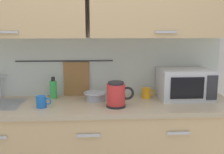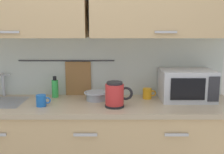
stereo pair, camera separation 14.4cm
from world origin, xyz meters
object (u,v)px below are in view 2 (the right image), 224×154
Objects in this scene: microwave at (187,85)px; mug_by_kettle at (148,93)px; mug_near_sink at (42,101)px; electric_kettle at (115,95)px; dish_soap_bottle at (55,88)px; mixing_bowl at (96,95)px.

microwave is 3.83× the size of mug_by_kettle.
electric_kettle is at bearing -1.60° from mug_near_sink.
dish_soap_bottle is (-0.55, 0.31, -0.01)m from electric_kettle.
electric_kettle is (-0.64, -0.22, -0.03)m from microwave.
electric_kettle is 1.89× the size of mug_by_kettle.
mug_near_sink is at bearing -170.54° from microwave.
dish_soap_bottle is 0.85m from mug_by_kettle.
electric_kettle is at bearing -139.03° from mug_by_kettle.
microwave is at bearing 1.50° from mixing_bowl.
dish_soap_bottle reaches higher than mug_by_kettle.
microwave is 1.26m from mug_near_sink.
microwave reaches higher than mug_by_kettle.
mug_near_sink is at bearing 178.40° from electric_kettle.
microwave reaches higher than electric_kettle.
dish_soap_bottle is 1.63× the size of mug_near_sink.
mug_near_sink is 0.47m from mixing_bowl.
dish_soap_bottle is 1.63× the size of mug_by_kettle.
electric_kettle is 0.27m from mixing_bowl.
dish_soap_bottle is 0.30m from mug_near_sink.
microwave is at bearing 19.34° from electric_kettle.
mug_by_kettle is at bearing -3.52° from dish_soap_bottle.
mug_near_sink is 0.93m from mug_by_kettle.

